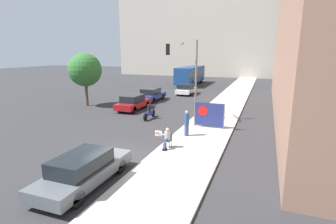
{
  "coord_description": "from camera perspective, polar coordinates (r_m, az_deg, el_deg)",
  "views": [
    {
      "loc": [
        6.94,
        -10.94,
        5.4
      ],
      "look_at": [
        0.91,
        5.15,
        1.49
      ],
      "focal_mm": 28.0,
      "sensor_mm": 36.0,
      "label": 1
    }
  ],
  "objects": [
    {
      "name": "car_on_road_midblock",
      "position": [
        30.03,
        -3.67,
        3.83
      ],
      "size": [
        1.84,
        4.56,
        1.46
      ],
      "color": "navy",
      "rests_on": "ground_plane"
    },
    {
      "name": "jogger_on_sidewalk",
      "position": [
        16.93,
        4.07,
        -2.41
      ],
      "size": [
        0.34,
        0.34,
        1.66
      ],
      "rotation": [
        0.0,
        0.0,
        3.05
      ],
      "color": "#334775",
      "rests_on": "sidewalk_curb"
    },
    {
      "name": "car_on_road_nearest",
      "position": [
        25.43,
        -7.61,
        2.1
      ],
      "size": [
        1.78,
        4.43,
        1.45
      ],
      "color": "maroon",
      "rests_on": "ground_plane"
    },
    {
      "name": "street_tree_near_curb",
      "position": [
        28.06,
        -17.62,
        8.72
      ],
      "size": [
        3.34,
        3.34,
        5.37
      ],
      "color": "brown",
      "rests_on": "ground_plane"
    },
    {
      "name": "seated_protester",
      "position": [
        14.78,
        -0.28,
        -5.59
      ],
      "size": [
        0.93,
        0.77,
        1.17
      ],
      "rotation": [
        0.0,
        0.0,
        -0.16
      ],
      "color": "#474C56",
      "rests_on": "sidewalk_curb"
    },
    {
      "name": "building_backdrop_far",
      "position": [
        66.8,
        13.58,
        22.48
      ],
      "size": [
        52.0,
        12.0,
        33.99
      ],
      "color": "#BCB2A3",
      "rests_on": "ground_plane"
    },
    {
      "name": "sidewalk_curb",
      "position": [
        26.75,
        12.14,
        1.0
      ],
      "size": [
        3.6,
        90.0,
        0.12
      ],
      "primitive_type": "cube",
      "color": "#B7B2A8",
      "rests_on": "ground_plane"
    },
    {
      "name": "car_on_road_distant",
      "position": [
        34.68,
        4.02,
        4.97
      ],
      "size": [
        1.84,
        4.13,
        1.36
      ],
      "color": "white",
      "rests_on": "ground_plane"
    },
    {
      "name": "parked_car_curbside",
      "position": [
        11.58,
        -17.87,
        -11.82
      ],
      "size": [
        1.79,
        4.8,
        1.38
      ],
      "color": "#565B60",
      "rests_on": "ground_plane"
    },
    {
      "name": "motorcycle_on_road",
      "position": [
        21.85,
        -4.1,
        -0.06
      ],
      "size": [
        0.28,
        2.16,
        1.28
      ],
      "color": "navy",
      "rests_on": "ground_plane"
    },
    {
      "name": "protest_banner",
      "position": [
        18.93,
        8.89,
        -0.57
      ],
      "size": [
        2.18,
        0.06,
        1.79
      ],
      "color": "slate",
      "rests_on": "sidewalk_curb"
    },
    {
      "name": "ground_plane",
      "position": [
        14.04,
        -11.1,
        -10.07
      ],
      "size": [
        160.0,
        160.0,
        0.0
      ],
      "primitive_type": "plane",
      "color": "#303033"
    },
    {
      "name": "city_bus_on_road",
      "position": [
        45.28,
        4.9,
        8.17
      ],
      "size": [
        2.55,
        10.34,
        3.06
      ],
      "color": "navy",
      "rests_on": "ground_plane"
    },
    {
      "name": "traffic_light_pole",
      "position": [
        20.6,
        3.97,
        9.58
      ],
      "size": [
        2.33,
        2.09,
        6.24
      ],
      "color": "slate",
      "rests_on": "sidewalk_curb"
    }
  ]
}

